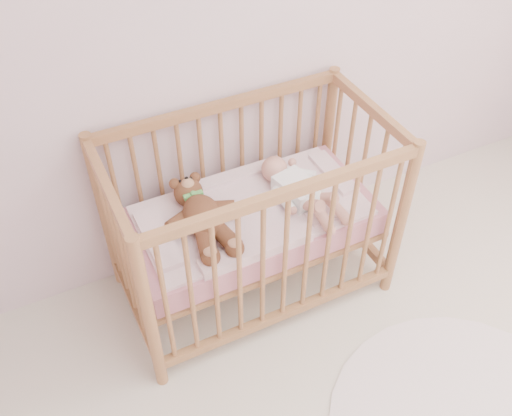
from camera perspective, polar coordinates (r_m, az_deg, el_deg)
wall_back at (r=2.81m, az=3.47°, el=19.30°), size 4.00×0.02×2.70m
crib at (r=2.84m, az=-0.44°, el=-1.13°), size 1.36×0.76×1.00m
mattress at (r=2.86m, az=-0.44°, el=-1.35°), size 1.22×0.62×0.13m
blanket at (r=2.80m, az=-0.45°, el=-0.26°), size 1.10×0.58×0.06m
baby at (r=2.82m, az=4.15°, el=2.09°), size 0.41×0.65×0.14m
teddy_bear at (r=2.66m, az=-5.28°, el=-0.89°), size 0.41×0.58×0.16m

